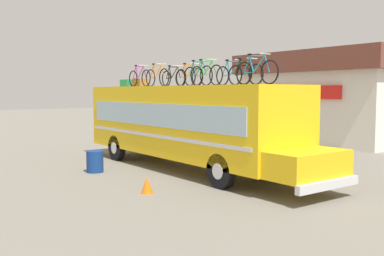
{
  "coord_description": "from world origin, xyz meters",
  "views": [
    {
      "loc": [
        13.7,
        -9.71,
        2.93
      ],
      "look_at": [
        0.56,
        0.0,
        1.58
      ],
      "focal_mm": 41.54,
      "sensor_mm": 36.0,
      "label": 1
    }
  ],
  "objects_px": {
    "rooftop_bicycle_1": "(139,77)",
    "bus": "(186,122)",
    "luggage_bag_2": "(140,83)",
    "traffic_cone": "(147,185)",
    "rooftop_bicycle_2": "(157,77)",
    "rooftop_bicycle_7": "(233,74)",
    "rooftop_bicycle_5": "(198,75)",
    "rooftop_bicycle_6": "(206,74)",
    "rooftop_bicycle_3": "(173,77)",
    "rooftop_bicycle_8": "(245,74)",
    "trash_bin": "(95,162)",
    "rooftop_bicycle_4": "(189,76)",
    "luggage_bag_1": "(128,83)",
    "rooftop_bicycle_9": "(256,72)"
  },
  "relations": [
    {
      "from": "rooftop_bicycle_1",
      "to": "bus",
      "type": "bearing_deg",
      "value": 4.72
    },
    {
      "from": "luggage_bag_2",
      "to": "traffic_cone",
      "type": "height_order",
      "value": "luggage_bag_2"
    },
    {
      "from": "rooftop_bicycle_2",
      "to": "rooftop_bicycle_7",
      "type": "bearing_deg",
      "value": 4.07
    },
    {
      "from": "bus",
      "to": "luggage_bag_2",
      "type": "relative_size",
      "value": 17.84
    },
    {
      "from": "rooftop_bicycle_5",
      "to": "rooftop_bicycle_6",
      "type": "height_order",
      "value": "rooftop_bicycle_5"
    },
    {
      "from": "luggage_bag_2",
      "to": "rooftop_bicycle_3",
      "type": "bearing_deg",
      "value": 2.6
    },
    {
      "from": "rooftop_bicycle_5",
      "to": "rooftop_bicycle_8",
      "type": "distance_m",
      "value": 2.66
    },
    {
      "from": "traffic_cone",
      "to": "rooftop_bicycle_3",
      "type": "bearing_deg",
      "value": 137.73
    },
    {
      "from": "luggage_bag_2",
      "to": "trash_bin",
      "type": "distance_m",
      "value": 4.94
    },
    {
      "from": "rooftop_bicycle_4",
      "to": "rooftop_bicycle_8",
      "type": "distance_m",
      "value": 3.51
    },
    {
      "from": "rooftop_bicycle_3",
      "to": "traffic_cone",
      "type": "distance_m",
      "value": 6.2
    },
    {
      "from": "rooftop_bicycle_7",
      "to": "rooftop_bicycle_8",
      "type": "xyz_separation_m",
      "value": [
        0.96,
        -0.33,
        -0.01
      ]
    },
    {
      "from": "luggage_bag_1",
      "to": "luggage_bag_2",
      "type": "bearing_deg",
      "value": 11.83
    },
    {
      "from": "rooftop_bicycle_6",
      "to": "trash_bin",
      "type": "height_order",
      "value": "rooftop_bicycle_6"
    },
    {
      "from": "trash_bin",
      "to": "rooftop_bicycle_8",
      "type": "bearing_deg",
      "value": 35.13
    },
    {
      "from": "luggage_bag_1",
      "to": "luggage_bag_2",
      "type": "relative_size",
      "value": 1.06
    },
    {
      "from": "bus",
      "to": "rooftop_bicycle_8",
      "type": "xyz_separation_m",
      "value": [
        3.11,
        0.08,
        1.7
      ]
    },
    {
      "from": "rooftop_bicycle_1",
      "to": "trash_bin",
      "type": "distance_m",
      "value": 4.53
    },
    {
      "from": "rooftop_bicycle_3",
      "to": "bus",
      "type": "bearing_deg",
      "value": -12.17
    },
    {
      "from": "rooftop_bicycle_9",
      "to": "traffic_cone",
      "type": "relative_size",
      "value": 3.66
    },
    {
      "from": "bus",
      "to": "rooftop_bicycle_8",
      "type": "distance_m",
      "value": 3.54
    },
    {
      "from": "bus",
      "to": "luggage_bag_1",
      "type": "xyz_separation_m",
      "value": [
        -4.53,
        -0.01,
        1.5
      ]
    },
    {
      "from": "luggage_bag_2",
      "to": "rooftop_bicycle_8",
      "type": "relative_size",
      "value": 0.41
    },
    {
      "from": "bus",
      "to": "rooftop_bicycle_6",
      "type": "distance_m",
      "value": 2.14
    },
    {
      "from": "rooftop_bicycle_3",
      "to": "traffic_cone",
      "type": "relative_size",
      "value": 3.37
    },
    {
      "from": "rooftop_bicycle_4",
      "to": "rooftop_bicycle_9",
      "type": "distance_m",
      "value": 4.42
    },
    {
      "from": "rooftop_bicycle_1",
      "to": "traffic_cone",
      "type": "relative_size",
      "value": 3.72
    },
    {
      "from": "rooftop_bicycle_9",
      "to": "traffic_cone",
      "type": "xyz_separation_m",
      "value": [
        -1.35,
        -2.98,
        -3.27
      ]
    },
    {
      "from": "rooftop_bicycle_5",
      "to": "rooftop_bicycle_7",
      "type": "bearing_deg",
      "value": 6.95
    },
    {
      "from": "rooftop_bicycle_1",
      "to": "rooftop_bicycle_2",
      "type": "height_order",
      "value": "rooftop_bicycle_2"
    },
    {
      "from": "rooftop_bicycle_6",
      "to": "traffic_cone",
      "type": "distance_m",
      "value": 4.8
    },
    {
      "from": "rooftop_bicycle_2",
      "to": "rooftop_bicycle_9",
      "type": "bearing_deg",
      "value": -3.65
    },
    {
      "from": "rooftop_bicycle_9",
      "to": "rooftop_bicycle_3",
      "type": "bearing_deg",
      "value": 173.78
    },
    {
      "from": "rooftop_bicycle_4",
      "to": "rooftop_bicycle_5",
      "type": "bearing_deg",
      "value": -14.14
    },
    {
      "from": "rooftop_bicycle_8",
      "to": "traffic_cone",
      "type": "xyz_separation_m",
      "value": [
        -0.48,
        -3.36,
        -3.25
      ]
    },
    {
      "from": "rooftop_bicycle_2",
      "to": "rooftop_bicycle_5",
      "type": "height_order",
      "value": "rooftop_bicycle_2"
    },
    {
      "from": "rooftop_bicycle_1",
      "to": "trash_bin",
      "type": "height_order",
      "value": "rooftop_bicycle_1"
    },
    {
      "from": "rooftop_bicycle_3",
      "to": "rooftop_bicycle_7",
      "type": "relative_size",
      "value": 0.93
    },
    {
      "from": "bus",
      "to": "rooftop_bicycle_5",
      "type": "height_order",
      "value": "rooftop_bicycle_5"
    },
    {
      "from": "bus",
      "to": "traffic_cone",
      "type": "relative_size",
      "value": 24.71
    },
    {
      "from": "trash_bin",
      "to": "rooftop_bicycle_4",
      "type": "bearing_deg",
      "value": 74.01
    },
    {
      "from": "rooftop_bicycle_8",
      "to": "trash_bin",
      "type": "height_order",
      "value": "rooftop_bicycle_8"
    },
    {
      "from": "rooftop_bicycle_4",
      "to": "rooftop_bicycle_5",
      "type": "height_order",
      "value": "rooftop_bicycle_5"
    },
    {
      "from": "luggage_bag_1",
      "to": "rooftop_bicycle_2",
      "type": "xyz_separation_m",
      "value": [
        2.34,
        0.1,
        0.24
      ]
    },
    {
      "from": "bus",
      "to": "rooftop_bicycle_3",
      "type": "bearing_deg",
      "value": 167.83
    },
    {
      "from": "bus",
      "to": "rooftop_bicycle_8",
      "type": "relative_size",
      "value": 7.4
    },
    {
      "from": "luggage_bag_2",
      "to": "rooftop_bicycle_5",
      "type": "xyz_separation_m",
      "value": [
        4.16,
        0.03,
        0.22
      ]
    },
    {
      "from": "luggage_bag_1",
      "to": "rooftop_bicycle_1",
      "type": "xyz_separation_m",
      "value": [
        1.48,
        -0.25,
        0.22
      ]
    },
    {
      "from": "rooftop_bicycle_4",
      "to": "bus",
      "type": "bearing_deg",
      "value": -47.0
    },
    {
      "from": "rooftop_bicycle_9",
      "to": "luggage_bag_1",
      "type": "bearing_deg",
      "value": 178.05
    }
  ]
}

